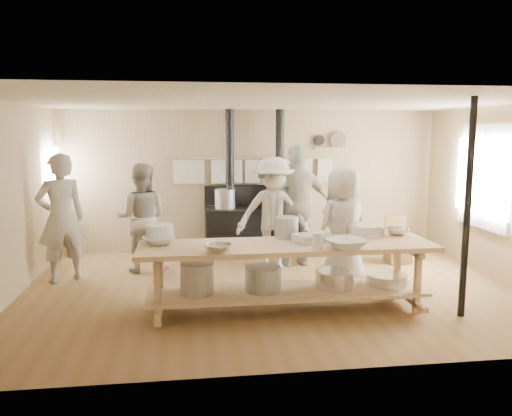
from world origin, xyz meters
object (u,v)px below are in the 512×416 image
at_px(prep_table, 286,270).
at_px(cook_right, 298,206).
at_px(cook_left, 142,218).
at_px(cook_center, 343,228).
at_px(cook_far_left, 61,218).
at_px(cook_by_window, 273,214).
at_px(stove, 255,225).
at_px(chair, 398,249).
at_px(roasting_pan, 313,238).

bearing_deg(prep_table, cook_right, 74.32).
height_order(cook_left, cook_center, cook_center).
bearing_deg(cook_far_left, cook_left, 172.24).
distance_m(cook_center, cook_by_window, 1.38).
distance_m(stove, cook_center, 2.41).
xyz_separation_m(stove, cook_left, (-1.92, -0.93, 0.34)).
bearing_deg(chair, prep_table, -137.97).
bearing_deg(cook_left, cook_center, 161.80).
bearing_deg(cook_right, stove, -61.42).
distance_m(prep_table, chair, 3.13).
distance_m(cook_left, cook_right, 2.53).
distance_m(cook_right, chair, 1.90).
xyz_separation_m(cook_center, roasting_pan, (-0.63, -0.78, 0.04)).
height_order(stove, cook_by_window, stove).
xyz_separation_m(prep_table, chair, (2.33, 2.07, -0.29)).
xyz_separation_m(cook_center, cook_right, (-0.37, 1.29, 0.13)).
height_order(cook_far_left, cook_left, cook_far_left).
relative_size(cook_left, chair, 2.19).
distance_m(stove, cook_by_window, 1.14).
bearing_deg(cook_by_window, stove, 103.57).
relative_size(stove, cook_left, 1.51).
bearing_deg(roasting_pan, cook_left, 138.17).
distance_m(cook_far_left, cook_right, 3.66).
height_order(cook_by_window, chair, cook_by_window).
distance_m(cook_left, chair, 4.30).
relative_size(cook_far_left, cook_center, 1.10).
height_order(cook_center, cook_by_window, cook_by_window).
relative_size(cook_center, roasting_pan, 3.83).
height_order(cook_far_left, cook_center, cook_far_left).
height_order(cook_right, roasting_pan, cook_right).
height_order(prep_table, cook_far_left, cook_far_left).
bearing_deg(cook_far_left, prep_table, 122.61).
bearing_deg(cook_by_window, cook_center, -48.36).
distance_m(prep_table, cook_by_window, 1.99).
xyz_separation_m(cook_left, roasting_pan, (2.26, -2.03, 0.04)).
height_order(prep_table, cook_right, cook_right).
relative_size(cook_left, cook_by_window, 0.95).
bearing_deg(cook_right, chair, 172.57).
xyz_separation_m(prep_table, cook_left, (-1.92, 2.09, 0.34)).
xyz_separation_m(cook_right, roasting_pan, (-0.26, -2.07, -0.10)).
height_order(stove, cook_left, stove).
height_order(cook_far_left, cook_right, cook_right).
relative_size(cook_center, cook_right, 0.87).
xyz_separation_m(cook_far_left, cook_center, (4.00, -0.82, -0.09)).
height_order(prep_table, cook_left, cook_left).
xyz_separation_m(cook_left, cook_right, (2.52, 0.04, 0.14)).
height_order(stove, cook_center, stove).
xyz_separation_m(cook_by_window, roasting_pan, (0.19, -1.89, -0.00)).
distance_m(prep_table, cook_left, 2.86).
xyz_separation_m(cook_center, cook_by_window, (-0.81, 1.11, 0.04)).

